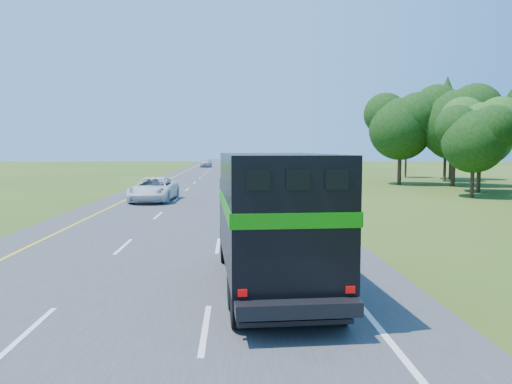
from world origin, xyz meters
TOP-DOWN VIEW (x-y plane):
  - road at (0.00, 50.00)m, footprint 15.00×260.00m
  - lane_markings at (0.00, 50.00)m, footprint 11.15×260.00m
  - horse_truck at (3.46, 13.95)m, footprint 3.04×8.39m
  - white_suv at (-3.29, 36.85)m, footprint 3.18×6.31m
  - far_car at (-3.06, 102.16)m, footprint 2.35×5.25m

SIDE VIEW (x-z plane):
  - road at x=0.00m, z-range 0.00..0.04m
  - lane_markings at x=0.00m, z-range 0.04..0.05m
  - white_suv at x=-3.29m, z-range 0.04..1.75m
  - far_car at x=-3.06m, z-range 0.04..1.79m
  - horse_truck at x=3.46m, z-range 0.17..3.82m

